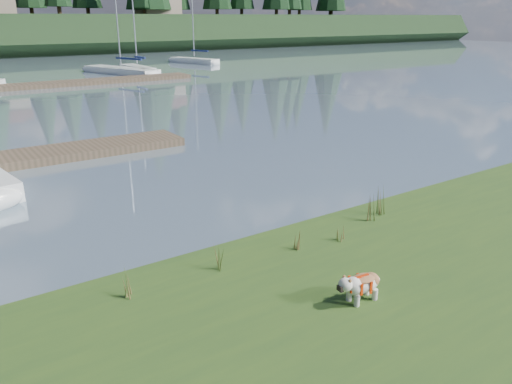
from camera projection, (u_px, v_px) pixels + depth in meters
bank at (373, 370)px, 7.10m from camera, size 60.00×9.00×0.35m
bulldog at (362, 283)px, 8.40m from camera, size 0.88×0.41×0.52m
dock_far at (24, 86)px, 36.26m from camera, size 26.00×2.20×0.30m
sailboat_bg_3 at (115, 70)px, 45.86m from camera, size 5.00×9.50×13.70m
sailboat_bg_4 at (135, 68)px, 47.33m from camera, size 1.38×6.54×9.78m
sailboat_bg_5 at (190, 60)px, 56.12m from camera, size 3.61×7.19×10.27m
weed_0 at (222, 258)px, 9.49m from camera, size 0.17×0.14×0.58m
weed_1 at (300, 239)px, 10.33m from camera, size 0.17×0.14×0.50m
weed_2 at (379, 202)px, 12.09m from camera, size 0.17×0.14×0.77m
weed_3 at (126, 284)px, 8.53m from camera, size 0.17×0.14×0.58m
weed_4 at (340, 233)px, 10.74m from camera, size 0.17×0.14×0.39m
weed_5 at (371, 208)px, 11.75m from camera, size 0.17×0.14×0.72m
mud_lip at (218, 259)px, 10.56m from camera, size 60.00×0.50×0.14m
house_2 at (158, 1)px, 79.15m from camera, size 6.30×5.30×4.65m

